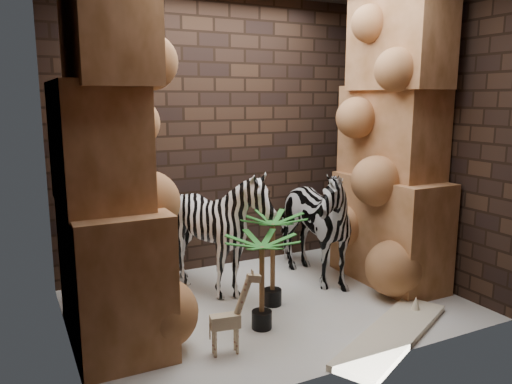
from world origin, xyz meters
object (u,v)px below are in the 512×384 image
zebra_right (307,213)px  palm_front (273,260)px  giraffe_toy (225,313)px  palm_back (262,282)px  zebra_left (218,238)px  surfboard (392,334)px

zebra_right → palm_front: zebra_right is taller
giraffe_toy → palm_back: size_ratio=0.81×
zebra_left → palm_back: bearing=-64.4°
palm_front → zebra_left: bearing=127.1°
zebra_left → giraffe_toy: (-0.40, -1.10, -0.25)m
surfboard → zebra_left: bearing=94.8°
zebra_right → surfboard: size_ratio=0.95×
surfboard → giraffe_toy: bearing=137.3°
zebra_right → palm_front: bearing=-147.8°
surfboard → zebra_right: bearing=59.9°
palm_front → zebra_right: bearing=33.3°
palm_front → palm_back: bearing=-129.0°
palm_front → surfboard: palm_front is taller
palm_back → surfboard: 1.13m
palm_back → surfboard: size_ratio=0.53×
palm_front → surfboard: bearing=-61.2°
zebra_right → palm_back: 1.28m
zebra_right → surfboard: bearing=-94.4°
zebra_left → palm_back: (0.04, -0.85, -0.17)m
zebra_right → zebra_left: (-0.98, 0.05, -0.15)m
zebra_right → palm_back: (-0.95, -0.80, -0.32)m
giraffe_toy → palm_front: 0.99m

